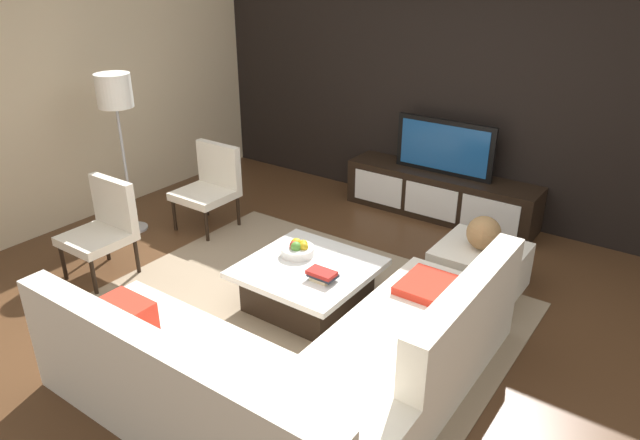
% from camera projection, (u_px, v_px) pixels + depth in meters
% --- Properties ---
extents(ground_plane, '(14.00, 14.00, 0.00)m').
position_uv_depth(ground_plane, '(311.00, 315.00, 4.69)').
color(ground_plane, '#4C301C').
extents(feature_wall_back, '(6.40, 0.12, 2.80)m').
position_uv_depth(feature_wall_back, '(462.00, 85.00, 6.10)').
color(feature_wall_back, black).
rests_on(feature_wall_back, ground).
extents(side_wall_left, '(0.12, 5.20, 2.80)m').
position_uv_depth(side_wall_left, '(69.00, 88.00, 5.94)').
color(side_wall_left, beige).
rests_on(side_wall_left, ground).
extents(area_rug, '(3.27, 2.56, 0.01)m').
position_uv_depth(area_rug, '(301.00, 311.00, 4.74)').
color(area_rug, gray).
rests_on(area_rug, ground).
extents(media_console, '(2.11, 0.48, 0.50)m').
position_uv_depth(media_console, '(440.00, 195.00, 6.36)').
color(media_console, black).
rests_on(media_console, ground).
extents(television, '(1.09, 0.06, 0.59)m').
position_uv_depth(television, '(444.00, 147.00, 6.13)').
color(television, black).
rests_on(television, media_console).
extents(sectional_couch, '(2.39, 2.41, 0.81)m').
position_uv_depth(sectional_couch, '(297.00, 368.00, 3.67)').
color(sectional_couch, silver).
rests_on(sectional_couch, ground).
extents(coffee_table, '(0.99, 0.98, 0.38)m').
position_uv_depth(coffee_table, '(308.00, 285.00, 4.73)').
color(coffee_table, black).
rests_on(coffee_table, ground).
extents(accent_chair_near, '(0.52, 0.53, 0.87)m').
position_uv_depth(accent_chair_near, '(104.00, 223.00, 5.13)').
color(accent_chair_near, black).
rests_on(accent_chair_near, ground).
extents(floor_lamp, '(0.34, 0.34, 1.63)m').
position_uv_depth(floor_lamp, '(115.00, 100.00, 5.57)').
color(floor_lamp, '#A5A5AA').
rests_on(floor_lamp, ground).
extents(ottoman, '(0.70, 0.70, 0.40)m').
position_uv_depth(ottoman, '(479.00, 269.00, 4.97)').
color(ottoman, silver).
rests_on(ottoman, ground).
extents(fruit_bowl, '(0.28, 0.28, 0.14)m').
position_uv_depth(fruit_bowl, '(298.00, 249.00, 4.80)').
color(fruit_bowl, silver).
rests_on(fruit_bowl, coffee_table).
extents(accent_chair_far, '(0.55, 0.54, 0.87)m').
position_uv_depth(accent_chair_far, '(211.00, 182.00, 6.05)').
color(accent_chair_far, black).
rests_on(accent_chair_far, ground).
extents(decorative_ball, '(0.29, 0.29, 0.29)m').
position_uv_depth(decorative_ball, '(484.00, 233.00, 4.83)').
color(decorative_ball, '#997247').
rests_on(decorative_ball, ottoman).
extents(book_stack, '(0.22, 0.15, 0.08)m').
position_uv_depth(book_stack, '(322.00, 275.00, 4.43)').
color(book_stack, '#CCB78C').
rests_on(book_stack, coffee_table).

